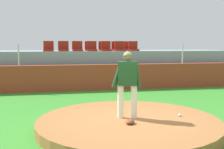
{
  "coord_description": "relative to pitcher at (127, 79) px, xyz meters",
  "views": [
    {
      "loc": [
        -1.76,
        -6.78,
        2.13
      ],
      "look_at": [
        0.0,
        2.16,
        1.14
      ],
      "focal_mm": 45.44,
      "sensor_mm": 36.0,
      "label": 1
    }
  ],
  "objects": [
    {
      "name": "fielding_glove",
      "position": [
        -0.07,
        -0.56,
        -0.95
      ],
      "size": [
        0.33,
        0.36,
        0.11
      ],
      "primitive_type": "ellipsoid",
      "rotation": [
        0.0,
        0.0,
        4.13
      ],
      "color": "brown",
      "rests_on": "pitchers_mound"
    },
    {
      "name": "fence_post_right",
      "position": [
        4.31,
        6.04,
        0.41
      ],
      "size": [
        0.06,
        0.06,
        0.94
      ],
      "primitive_type": "cylinder",
      "color": "silver",
      "rests_on": "brick_barrier"
    },
    {
      "name": "stadium_chair_6",
      "position": [
        2.13,
        7.18,
        0.68
      ],
      "size": [
        0.48,
        0.44,
        0.5
      ],
      "rotation": [
        0.0,
        0.0,
        3.14
      ],
      "color": "maroon",
      "rests_on": "bleacher_platform"
    },
    {
      "name": "bleacher_platform",
      "position": [
        0.0,
        8.23,
        -0.36
      ],
      "size": [
        14.76,
        3.17,
        1.77
      ],
      "primitive_type": "cube",
      "color": "gray",
      "rests_on": "ground_plane"
    },
    {
      "name": "stadium_chair_3",
      "position": [
        -0.01,
        7.17,
        0.68
      ],
      "size": [
        0.48,
        0.44,
        0.5
      ],
      "rotation": [
        0.0,
        0.0,
        3.14
      ],
      "color": "maroon",
      "rests_on": "bleacher_platform"
    },
    {
      "name": "stadium_chair_7",
      "position": [
        -2.12,
        8.07,
        0.68
      ],
      "size": [
        0.48,
        0.44,
        0.5
      ],
      "rotation": [
        0.0,
        0.0,
        3.14
      ],
      "color": "maroon",
      "rests_on": "bleacher_platform"
    },
    {
      "name": "stadium_chair_4",
      "position": [
        0.71,
        7.18,
        0.68
      ],
      "size": [
        0.48,
        0.44,
        0.5
      ],
      "rotation": [
        0.0,
        0.0,
        3.14
      ],
      "color": "maroon",
      "rests_on": "bleacher_platform"
    },
    {
      "name": "brick_barrier",
      "position": [
        0.0,
        6.04,
        -0.65
      ],
      "size": [
        16.04,
        0.4,
        1.18
      ],
      "primitive_type": "cube",
      "color": "#9E3A24",
      "rests_on": "ground_plane"
    },
    {
      "name": "ground_plane",
      "position": [
        0.0,
        -0.12,
        -1.25
      ],
      "size": [
        60.0,
        60.0,
        0.0
      ],
      "primitive_type": "plane",
      "color": "#368B2A"
    },
    {
      "name": "stadium_chair_5",
      "position": [
        1.42,
        7.19,
        0.68
      ],
      "size": [
        0.48,
        0.44,
        0.5
      ],
      "rotation": [
        0.0,
        0.0,
        3.14
      ],
      "color": "maroon",
      "rests_on": "bleacher_platform"
    },
    {
      "name": "baseball",
      "position": [
        1.39,
        -0.13,
        -0.96
      ],
      "size": [
        0.07,
        0.07,
        0.07
      ],
      "primitive_type": "sphere",
      "color": "white",
      "rests_on": "pitchers_mound"
    },
    {
      "name": "stadium_chair_0",
      "position": [
        -2.12,
        7.17,
        0.68
      ],
      "size": [
        0.48,
        0.44,
        0.5
      ],
      "rotation": [
        0.0,
        0.0,
        3.14
      ],
      "color": "maroon",
      "rests_on": "bleacher_platform"
    },
    {
      "name": "stadium_chair_11",
      "position": [
        0.72,
        8.1,
        0.68
      ],
      "size": [
        0.48,
        0.44,
        0.5
      ],
      "rotation": [
        0.0,
        0.0,
        3.14
      ],
      "color": "maroon",
      "rests_on": "bleacher_platform"
    },
    {
      "name": "stadium_chair_12",
      "position": [
        1.42,
        8.07,
        0.68
      ],
      "size": [
        0.48,
        0.44,
        0.5
      ],
      "rotation": [
        0.0,
        0.0,
        3.14
      ],
      "color": "maroon",
      "rests_on": "bleacher_platform"
    },
    {
      "name": "stadium_chair_13",
      "position": [
        2.12,
        8.04,
        0.68
      ],
      "size": [
        0.48,
        0.44,
        0.5
      ],
      "rotation": [
        0.0,
        0.0,
        3.14
      ],
      "color": "maroon",
      "rests_on": "bleacher_platform"
    },
    {
      "name": "fence_post_left",
      "position": [
        -3.37,
        6.04,
        0.41
      ],
      "size": [
        0.06,
        0.06,
        0.94
      ],
      "primitive_type": "cylinder",
      "color": "silver",
      "rests_on": "brick_barrier"
    },
    {
      "name": "stadium_chair_10",
      "position": [
        -0.02,
        8.08,
        0.68
      ],
      "size": [
        0.48,
        0.44,
        0.5
      ],
      "rotation": [
        0.0,
        0.0,
        3.14
      ],
      "color": "maroon",
      "rests_on": "bleacher_platform"
    },
    {
      "name": "stadium_chair_9",
      "position": [
        -0.69,
        8.07,
        0.68
      ],
      "size": [
        0.48,
        0.44,
        0.5
      ],
      "rotation": [
        0.0,
        0.0,
        3.14
      ],
      "color": "maroon",
      "rests_on": "bleacher_platform"
    },
    {
      "name": "pitcher",
      "position": [
        0.0,
        0.0,
        0.0
      ],
      "size": [
        0.76,
        0.36,
        1.73
      ],
      "rotation": [
        0.0,
        0.0,
        -0.25
      ],
      "color": "white",
      "rests_on": "pitchers_mound"
    },
    {
      "name": "pitchers_mound",
      "position": [
        0.0,
        -0.12,
        -1.12
      ],
      "size": [
        4.62,
        4.62,
        0.24
      ],
      "primitive_type": "cylinder",
      "color": "#A16637",
      "rests_on": "ground_plane"
    },
    {
      "name": "stadium_chair_8",
      "position": [
        -1.41,
        8.08,
        0.68
      ],
      "size": [
        0.48,
        0.44,
        0.5
      ],
      "rotation": [
        0.0,
        0.0,
        3.14
      ],
      "color": "maroon",
      "rests_on": "bleacher_platform"
    },
    {
      "name": "stadium_chair_2",
      "position": [
        -0.71,
        7.18,
        0.68
      ],
      "size": [
        0.48,
        0.44,
        0.5
      ],
      "rotation": [
        0.0,
        0.0,
        3.14
      ],
      "color": "maroon",
      "rests_on": "bleacher_platform"
    },
    {
      "name": "stadium_chair_1",
      "position": [
        -1.39,
        7.14,
        0.68
      ],
      "size": [
        0.48,
        0.44,
        0.5
      ],
      "rotation": [
        0.0,
        0.0,
        3.14
      ],
      "color": "maroon",
      "rests_on": "bleacher_platform"
    }
  ]
}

